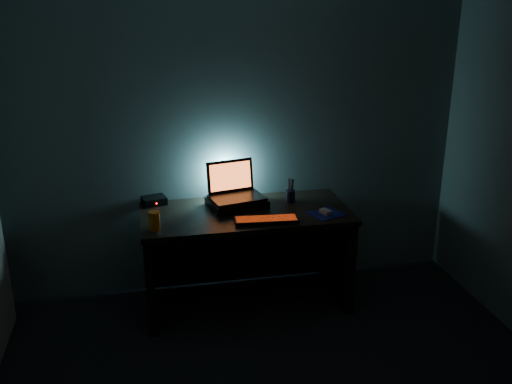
{
  "coord_description": "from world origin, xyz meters",
  "views": [
    {
      "loc": [
        -0.7,
        -2.14,
        2.24
      ],
      "look_at": [
        0.07,
        1.57,
        0.91
      ],
      "focal_mm": 40.0,
      "sensor_mm": 36.0,
      "label": 1
    }
  ],
  "objects_px": {
    "pen_cup": "(291,196)",
    "router": "(154,201)",
    "laptop": "(234,189)",
    "juice_glass": "(154,221)",
    "keyboard": "(266,220)",
    "mouse": "(326,212)"
  },
  "relations": [
    {
      "from": "pen_cup",
      "to": "juice_glass",
      "type": "relative_size",
      "value": 0.74
    },
    {
      "from": "laptop",
      "to": "keyboard",
      "type": "height_order",
      "value": "laptop"
    },
    {
      "from": "laptop",
      "to": "juice_glass",
      "type": "relative_size",
      "value": 3.36
    },
    {
      "from": "laptop",
      "to": "juice_glass",
      "type": "distance_m",
      "value": 0.7
    },
    {
      "from": "keyboard",
      "to": "mouse",
      "type": "xyz_separation_m",
      "value": [
        0.45,
        0.06,
        0.0
      ]
    },
    {
      "from": "mouse",
      "to": "juice_glass",
      "type": "xyz_separation_m",
      "value": [
        -1.2,
        -0.04,
        0.05
      ]
    },
    {
      "from": "keyboard",
      "to": "juice_glass",
      "type": "bearing_deg",
      "value": -176.35
    },
    {
      "from": "laptop",
      "to": "pen_cup",
      "type": "bearing_deg",
      "value": -17.26
    },
    {
      "from": "mouse",
      "to": "laptop",
      "type": "bearing_deg",
      "value": 130.27
    },
    {
      "from": "pen_cup",
      "to": "juice_glass",
      "type": "xyz_separation_m",
      "value": [
        -1.02,
        -0.33,
        0.02
      ]
    },
    {
      "from": "keyboard",
      "to": "mouse",
      "type": "height_order",
      "value": "mouse"
    },
    {
      "from": "keyboard",
      "to": "router",
      "type": "xyz_separation_m",
      "value": [
        -0.74,
        0.5,
        0.02
      ]
    },
    {
      "from": "pen_cup",
      "to": "mouse",
      "type": "bearing_deg",
      "value": -57.73
    },
    {
      "from": "keyboard",
      "to": "juice_glass",
      "type": "relative_size",
      "value": 3.52
    },
    {
      "from": "pen_cup",
      "to": "router",
      "type": "bearing_deg",
      "value": 170.94
    },
    {
      "from": "laptop",
      "to": "pen_cup",
      "type": "xyz_separation_m",
      "value": [
        0.42,
        -0.04,
        -0.07
      ]
    },
    {
      "from": "pen_cup",
      "to": "keyboard",
      "type": "bearing_deg",
      "value": -127.52
    },
    {
      "from": "mouse",
      "to": "juice_glass",
      "type": "bearing_deg",
      "value": 160.44
    },
    {
      "from": "keyboard",
      "to": "mouse",
      "type": "distance_m",
      "value": 0.45
    },
    {
      "from": "laptop",
      "to": "pen_cup",
      "type": "relative_size",
      "value": 4.55
    },
    {
      "from": "laptop",
      "to": "mouse",
      "type": "relative_size",
      "value": 4.81
    },
    {
      "from": "juice_glass",
      "to": "mouse",
      "type": "bearing_deg",
      "value": 1.86
    }
  ]
}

